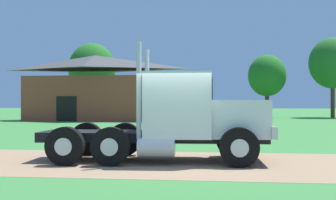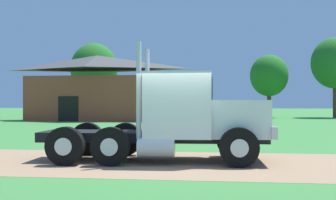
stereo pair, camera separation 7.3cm
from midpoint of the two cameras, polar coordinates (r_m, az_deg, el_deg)
name	(u,v)px [view 2 (the right image)]	position (r m, az deg, el deg)	size (l,w,h in m)	color
ground_plane	(175,163)	(12.23, 1.14, -8.36)	(200.00, 200.00, 0.00)	#3C803B
dirt_track	(175,163)	(12.23, 1.14, -8.34)	(120.00, 5.30, 0.01)	#9D7C5B
truck_foreground_white	(182,118)	(12.56, 2.07, -2.45)	(6.77, 2.84, 3.39)	black
shed_building	(97,89)	(40.33, -9.35, 1.45)	(12.63, 5.48, 6.02)	#98442F
tree_mid	(94,69)	(50.68, -9.72, 4.06)	(5.43, 5.43, 8.51)	#513823
tree_right	(269,76)	(48.28, 13.29, 3.15)	(4.13, 4.13, 6.85)	#513823
tree_far_right	(335,63)	(50.02, 21.28, 4.59)	(5.04, 5.04, 8.70)	#513823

